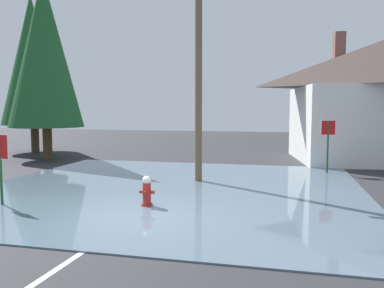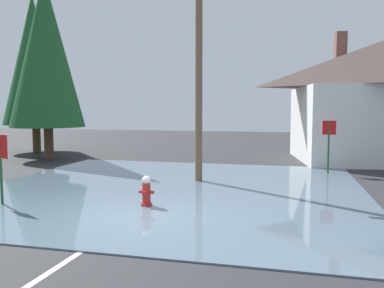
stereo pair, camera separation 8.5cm
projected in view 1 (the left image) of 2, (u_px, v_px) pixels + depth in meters
ground_plane at (139, 220)px, 10.56m from camera, size 80.00×80.00×0.10m
flood_puddle at (170, 188)px, 14.36m from camera, size 13.62×13.11×0.04m
lane_stop_bar at (68, 243)px, 8.57m from camera, size 3.07×0.35×0.01m
stop_sign_near at (0, 155)px, 11.75m from camera, size 0.72×0.20×2.15m
fire_hydrant at (147, 192)px, 11.70m from camera, size 0.46×0.40×0.92m
utility_pole at (199, 72)px, 15.38m from camera, size 1.60×0.28×8.28m
stop_sign_far at (328, 136)px, 17.60m from camera, size 0.64×0.21×2.39m
pine_tree_tall_left at (45, 52)px, 22.13m from camera, size 4.13×4.13×10.31m
pine_tree_mid_left at (32, 60)px, 25.75m from camera, size 4.10×4.10×10.25m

